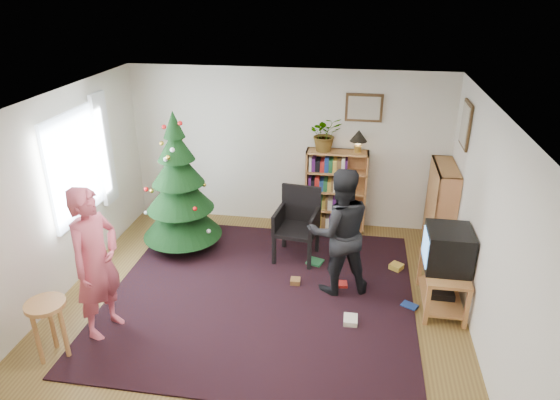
# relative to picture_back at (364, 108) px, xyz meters

# --- Properties ---
(floor) EXTENTS (5.00, 5.00, 0.00)m
(floor) POSITION_rel_picture_back_xyz_m (-1.15, -2.48, -1.95)
(floor) COLOR brown
(floor) RESTS_ON ground
(ceiling) EXTENTS (5.00, 5.00, 0.00)m
(ceiling) POSITION_rel_picture_back_xyz_m (-1.15, -2.48, 0.55)
(ceiling) COLOR white
(ceiling) RESTS_ON wall_back
(wall_back) EXTENTS (5.00, 0.02, 2.50)m
(wall_back) POSITION_rel_picture_back_xyz_m (-1.15, 0.02, -0.70)
(wall_back) COLOR silver
(wall_back) RESTS_ON floor
(wall_front) EXTENTS (5.00, 0.02, 2.50)m
(wall_front) POSITION_rel_picture_back_xyz_m (-1.15, -4.97, -0.70)
(wall_front) COLOR silver
(wall_front) RESTS_ON floor
(wall_left) EXTENTS (0.02, 5.00, 2.50)m
(wall_left) POSITION_rel_picture_back_xyz_m (-3.65, -2.48, -0.70)
(wall_left) COLOR silver
(wall_left) RESTS_ON floor
(wall_right) EXTENTS (0.02, 5.00, 2.50)m
(wall_right) POSITION_rel_picture_back_xyz_m (1.35, -2.48, -0.70)
(wall_right) COLOR silver
(wall_right) RESTS_ON floor
(rug) EXTENTS (3.80, 3.60, 0.02)m
(rug) POSITION_rel_picture_back_xyz_m (-1.15, -2.17, -1.94)
(rug) COLOR black
(rug) RESTS_ON floor
(window_pane) EXTENTS (0.04, 1.20, 1.40)m
(window_pane) POSITION_rel_picture_back_xyz_m (-3.62, -1.88, -0.45)
(window_pane) COLOR silver
(window_pane) RESTS_ON wall_left
(curtain) EXTENTS (0.06, 0.35, 1.60)m
(curtain) POSITION_rel_picture_back_xyz_m (-3.58, -1.18, -0.45)
(curtain) COLOR silver
(curtain) RESTS_ON wall_left
(picture_back) EXTENTS (0.55, 0.03, 0.42)m
(picture_back) POSITION_rel_picture_back_xyz_m (0.00, 0.00, 0.00)
(picture_back) COLOR #4C3319
(picture_back) RESTS_ON wall_back
(picture_right) EXTENTS (0.03, 0.50, 0.60)m
(picture_right) POSITION_rel_picture_back_xyz_m (1.33, -0.73, 0.00)
(picture_right) COLOR #4C3319
(picture_right) RESTS_ON wall_right
(christmas_tree) EXTENTS (1.15, 1.15, 2.09)m
(christmas_tree) POSITION_rel_picture_back_xyz_m (-2.54, -1.14, -1.08)
(christmas_tree) COLOR #3F2816
(christmas_tree) RESTS_ON rug
(bookshelf_back) EXTENTS (0.95, 0.30, 1.30)m
(bookshelf_back) POSITION_rel_picture_back_xyz_m (-0.35, -0.14, -1.29)
(bookshelf_back) COLOR #BA7242
(bookshelf_back) RESTS_ON floor
(bookshelf_right) EXTENTS (0.30, 0.95, 1.30)m
(bookshelf_right) POSITION_rel_picture_back_xyz_m (1.19, -0.56, -1.29)
(bookshelf_right) COLOR #BA7242
(bookshelf_right) RESTS_ON floor
(tv_stand) EXTENTS (0.50, 0.90, 0.55)m
(tv_stand) POSITION_rel_picture_back_xyz_m (1.07, -2.02, -1.62)
(tv_stand) COLOR #BA7242
(tv_stand) RESTS_ON floor
(crt_tv) EXTENTS (0.52, 0.57, 0.49)m
(crt_tv) POSITION_rel_picture_back_xyz_m (1.07, -2.02, -1.15)
(crt_tv) COLOR black
(crt_tv) RESTS_ON tv_stand
(armchair) EXTENTS (0.64, 0.64, 1.04)m
(armchair) POSITION_rel_picture_back_xyz_m (-0.83, -1.08, -1.39)
(armchair) COLOR black
(armchair) RESTS_ON rug
(stool) EXTENTS (0.41, 0.41, 0.68)m
(stool) POSITION_rel_picture_back_xyz_m (-3.12, -3.61, -1.42)
(stool) COLOR #BA7242
(stool) RESTS_ON floor
(person_standing) EXTENTS (0.58, 0.74, 1.78)m
(person_standing) POSITION_rel_picture_back_xyz_m (-2.78, -3.12, -1.06)
(person_standing) COLOR #CB5162
(person_standing) RESTS_ON rug
(person_by_chair) EXTENTS (0.96, 0.83, 1.67)m
(person_by_chair) POSITION_rel_picture_back_xyz_m (-0.21, -1.87, -1.11)
(person_by_chair) COLOR black
(person_by_chair) RESTS_ON rug
(potted_plant) EXTENTS (0.58, 0.54, 0.53)m
(potted_plant) POSITION_rel_picture_back_xyz_m (-0.55, -0.14, -0.38)
(potted_plant) COLOR gray
(potted_plant) RESTS_ON bookshelf_back
(table_lamp) EXTENTS (0.26, 0.26, 0.35)m
(table_lamp) POSITION_rel_picture_back_xyz_m (-0.05, -0.14, -0.42)
(table_lamp) COLOR #A57F33
(table_lamp) RESTS_ON bookshelf_back
(floor_clutter) EXTENTS (1.65, 1.48, 0.08)m
(floor_clutter) POSITION_rel_picture_back_xyz_m (-0.03, -1.83, -1.91)
(floor_clutter) COLOR #A51E19
(floor_clutter) RESTS_ON rug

